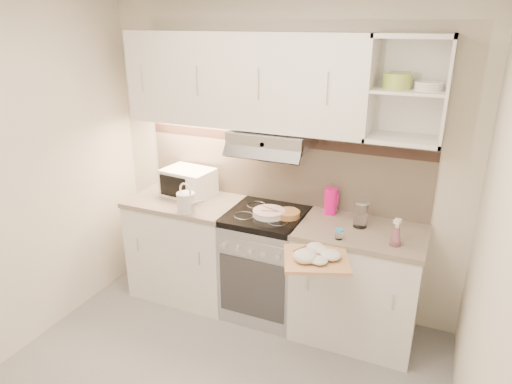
% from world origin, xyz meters
% --- Properties ---
extents(room_shell, '(3.04, 2.84, 2.52)m').
position_xyz_m(room_shell, '(0.00, 0.37, 1.63)').
color(room_shell, silver).
rests_on(room_shell, ground).
extents(base_cabinet_left, '(0.90, 0.60, 0.86)m').
position_xyz_m(base_cabinet_left, '(-0.75, 1.10, 0.43)').
color(base_cabinet_left, white).
rests_on(base_cabinet_left, ground).
extents(worktop_left, '(0.92, 0.62, 0.04)m').
position_xyz_m(worktop_left, '(-0.75, 1.10, 0.88)').
color(worktop_left, gray).
rests_on(worktop_left, base_cabinet_left).
extents(base_cabinet_right, '(0.90, 0.60, 0.86)m').
position_xyz_m(base_cabinet_right, '(0.75, 1.10, 0.43)').
color(base_cabinet_right, white).
rests_on(base_cabinet_right, ground).
extents(worktop_right, '(0.92, 0.62, 0.04)m').
position_xyz_m(worktop_right, '(0.75, 1.10, 0.88)').
color(worktop_right, gray).
rests_on(worktop_right, base_cabinet_right).
extents(electric_range, '(0.60, 0.60, 0.90)m').
position_xyz_m(electric_range, '(0.00, 1.10, 0.45)').
color(electric_range, '#B7B7BC').
rests_on(electric_range, ground).
extents(microwave, '(0.45, 0.35, 0.23)m').
position_xyz_m(microwave, '(-0.77, 1.20, 1.02)').
color(microwave, white).
rests_on(microwave, worktop_left).
extents(watering_can, '(0.28, 0.14, 0.24)m').
position_xyz_m(watering_can, '(-0.59, 0.88, 0.99)').
color(watering_can, silver).
rests_on(watering_can, worktop_left).
extents(plate_stack, '(0.25, 0.25, 0.05)m').
position_xyz_m(plate_stack, '(0.04, 1.06, 0.92)').
color(plate_stack, white).
rests_on(plate_stack, electric_range).
extents(bread_loaf, '(0.19, 0.19, 0.05)m').
position_xyz_m(bread_loaf, '(0.18, 1.10, 0.92)').
color(bread_loaf, '#956744').
rests_on(bread_loaf, electric_range).
extents(pink_pitcher, '(0.11, 0.10, 0.21)m').
position_xyz_m(pink_pitcher, '(0.46, 1.30, 1.00)').
color(pink_pitcher, '#F20A84').
rests_on(pink_pitcher, worktop_right).
extents(glass_jar, '(0.11, 0.11, 0.20)m').
position_xyz_m(glass_jar, '(0.73, 1.14, 1.00)').
color(glass_jar, white).
rests_on(glass_jar, worktop_right).
extents(spice_jar, '(0.05, 0.05, 0.08)m').
position_xyz_m(spice_jar, '(0.63, 0.88, 0.94)').
color(spice_jar, silver).
rests_on(spice_jar, worktop_right).
extents(spray_bottle, '(0.08, 0.08, 0.21)m').
position_xyz_m(spray_bottle, '(1.00, 0.95, 0.98)').
color(spray_bottle, pink).
rests_on(spray_bottle, worktop_right).
extents(cutting_board, '(0.52, 0.50, 0.02)m').
position_xyz_m(cutting_board, '(0.56, 0.59, 0.87)').
color(cutting_board, '#A5844B').
rests_on(cutting_board, base_cabinet_right).
extents(dish_towel, '(0.31, 0.27, 0.08)m').
position_xyz_m(dish_towel, '(0.57, 0.60, 0.92)').
color(dish_towel, silver).
rests_on(dish_towel, cutting_board).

